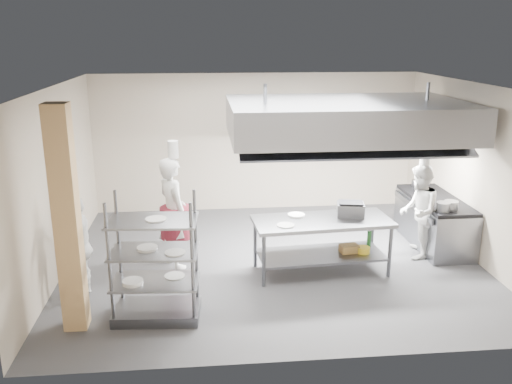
{
  "coord_description": "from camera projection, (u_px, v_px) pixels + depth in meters",
  "views": [
    {
      "loc": [
        -1.14,
        -8.62,
        3.79
      ],
      "look_at": [
        -0.27,
        0.2,
        1.2
      ],
      "focal_mm": 38.0,
      "sensor_mm": 36.0,
      "label": 1
    }
  ],
  "objects": [
    {
      "name": "hood_strip_a",
      "position": [
        294.0,
        138.0,
        9.24
      ],
      "size": [
        1.6,
        0.12,
        0.04
      ],
      "primitive_type": "cube",
      "color": "white",
      "rests_on": "exhaust_hood"
    },
    {
      "name": "exhaust_hood",
      "position": [
        346.0,
        119.0,
        9.23
      ],
      "size": [
        4.0,
        2.5,
        0.6
      ],
      "primitive_type": "cube",
      "color": "gray",
      "rests_on": "ceiling"
    },
    {
      "name": "hood_strip_b",
      "position": [
        396.0,
        136.0,
        9.41
      ],
      "size": [
        1.6,
        0.12,
        0.04
      ],
      "primitive_type": "cube",
      "color": "white",
      "rests_on": "exhaust_hood"
    },
    {
      "name": "ceiling",
      "position": [
        274.0,
        86.0,
        8.56
      ],
      "size": [
        7.0,
        7.0,
        0.0
      ],
      "primitive_type": "plane",
      "rotation": [
        3.14,
        0.0,
        0.0
      ],
      "color": "silver",
      "rests_on": "wall_back"
    },
    {
      "name": "chef_plating",
      "position": [
        79.0,
        247.0,
        7.95
      ],
      "size": [
        0.41,
        0.93,
        1.57
      ],
      "primitive_type": "imported",
      "rotation": [
        0.0,
        0.0,
        -1.54
      ],
      "color": "silver",
      "rests_on": "floor"
    },
    {
      "name": "floor",
      "position": [
        273.0,
        261.0,
        9.4
      ],
      "size": [
        7.0,
        7.0,
        0.0
      ],
      "primitive_type": "plane",
      "color": "#333336",
      "rests_on": "ground"
    },
    {
      "name": "wicker_basket",
      "position": [
        349.0,
        249.0,
        8.93
      ],
      "size": [
        0.32,
        0.24,
        0.13
      ],
      "primitive_type": "cube",
      "rotation": [
        0.0,
        0.0,
        0.12
      ],
      "color": "olive",
      "rests_on": "island_undershelf"
    },
    {
      "name": "griddle",
      "position": [
        350.0,
        210.0,
        8.89
      ],
      "size": [
        0.49,
        0.42,
        0.21
      ],
      "primitive_type": "cube",
      "rotation": [
        0.0,
        0.0,
        -0.19
      ],
      "color": "slate",
      "rests_on": "island_worktop"
    },
    {
      "name": "pass_rack",
      "position": [
        155.0,
        258.0,
        7.31
      ],
      "size": [
        1.22,
        0.76,
        1.76
      ],
      "primitive_type": null,
      "rotation": [
        0.0,
        0.0,
        -0.07
      ],
      "color": "gray",
      "rests_on": "floor"
    },
    {
      "name": "wall_shelf",
      "position": [
        338.0,
        143.0,
        11.86
      ],
      "size": [
        1.5,
        0.28,
        0.04
      ],
      "primitive_type": "cube",
      "color": "gray",
      "rests_on": "wall_back"
    },
    {
      "name": "island",
      "position": [
        321.0,
        246.0,
        8.87
      ],
      "size": [
        2.29,
        1.09,
        0.91
      ],
      "primitive_type": null,
      "rotation": [
        0.0,
        0.0,
        0.08
      ],
      "color": "slate",
      "rests_on": "floor"
    },
    {
      "name": "plate_stack",
      "position": [
        156.0,
        280.0,
        7.39
      ],
      "size": [
        0.28,
        0.28,
        0.05
      ],
      "primitive_type": "cylinder",
      "color": "white",
      "rests_on": "pass_rack"
    },
    {
      "name": "range_top",
      "position": [
        436.0,
        200.0,
        9.93
      ],
      "size": [
        0.78,
        1.96,
        0.06
      ],
      "primitive_type": "cube",
      "color": "black",
      "rests_on": "cooking_range"
    },
    {
      "name": "wall_left",
      "position": [
        56.0,
        183.0,
        8.65
      ],
      "size": [
        0.0,
        6.0,
        6.0
      ],
      "primitive_type": "plane",
      "rotation": [
        1.57,
        0.0,
        1.57
      ],
      "color": "#B1A18D",
      "rests_on": "ground"
    },
    {
      "name": "chef_head",
      "position": [
        173.0,
        213.0,
        8.96
      ],
      "size": [
        0.73,
        0.82,
        1.88
      ],
      "primitive_type": "imported",
      "rotation": [
        0.0,
        0.0,
        2.07
      ],
      "color": "white",
      "rests_on": "floor"
    },
    {
      "name": "column",
      "position": [
        67.0,
        221.0,
        6.89
      ],
      "size": [
        0.3,
        0.3,
        3.0
      ],
      "primitive_type": "cube",
      "color": "tan",
      "rests_on": "floor"
    },
    {
      "name": "wall_back",
      "position": [
        256.0,
        143.0,
        11.85
      ],
      "size": [
        7.0,
        0.0,
        7.0
      ],
      "primitive_type": "plane",
      "rotation": [
        1.57,
        0.0,
        0.0
      ],
      "color": "#B1A18D",
      "rests_on": "ground"
    },
    {
      "name": "chef_line",
      "position": [
        418.0,
        212.0,
        9.39
      ],
      "size": [
        0.88,
        0.98,
        1.65
      ],
      "primitive_type": "imported",
      "rotation": [
        0.0,
        0.0,
        -1.94
      ],
      "color": "silver",
      "rests_on": "floor"
    },
    {
      "name": "island_undershelf",
      "position": [
        321.0,
        254.0,
        8.91
      ],
      "size": [
        2.1,
        0.99,
        0.04
      ],
      "primitive_type": "cube",
      "rotation": [
        0.0,
        0.0,
        0.08
      ],
      "color": "slate",
      "rests_on": "island"
    },
    {
      "name": "wall_right",
      "position": [
        475.0,
        172.0,
        9.31
      ],
      "size": [
        0.0,
        6.0,
        6.0
      ],
      "primitive_type": "plane",
      "rotation": [
        1.57,
        0.0,
        -1.57
      ],
      "color": "#B1A18D",
      "rests_on": "ground"
    },
    {
      "name": "stockpot",
      "position": [
        443.0,
        207.0,
        9.15
      ],
      "size": [
        0.23,
        0.23,
        0.16
      ],
      "primitive_type": "cylinder",
      "color": "gray",
      "rests_on": "range_top"
    },
    {
      "name": "cooking_range",
      "position": [
        434.0,
        223.0,
        10.05
      ],
      "size": [
        0.8,
        2.0,
        0.84
      ],
      "primitive_type": "cube",
      "color": "gray",
      "rests_on": "floor"
    },
    {
      "name": "island_worktop",
      "position": [
        322.0,
        221.0,
        8.75
      ],
      "size": [
        2.29,
        1.09,
        0.06
      ],
      "primitive_type": "cube",
      "rotation": [
        0.0,
        0.0,
        0.08
      ],
      "color": "gray",
      "rests_on": "island"
    }
  ]
}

